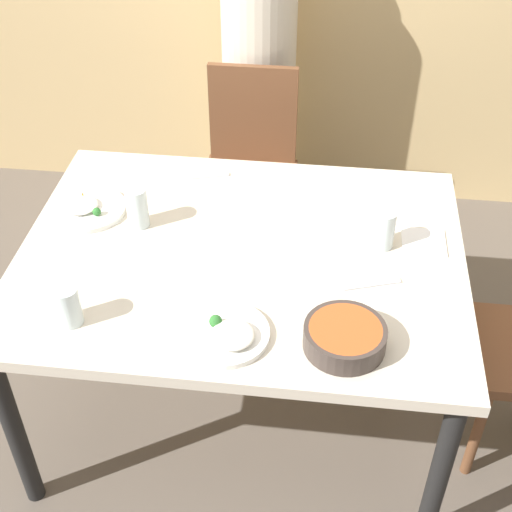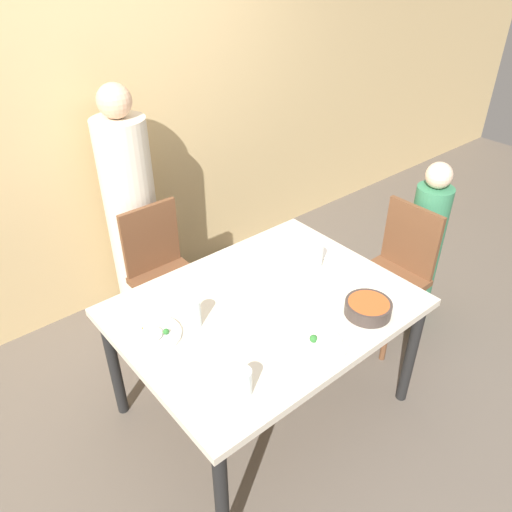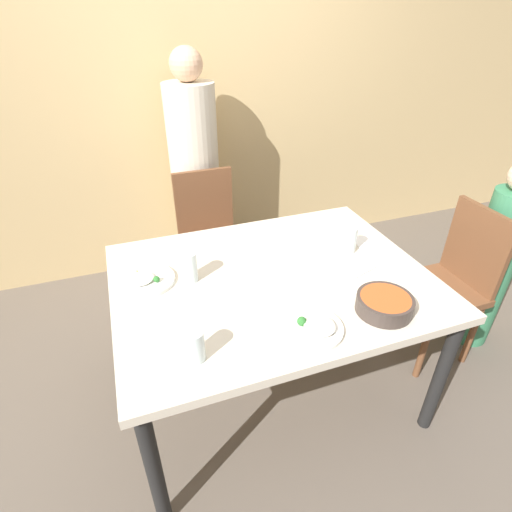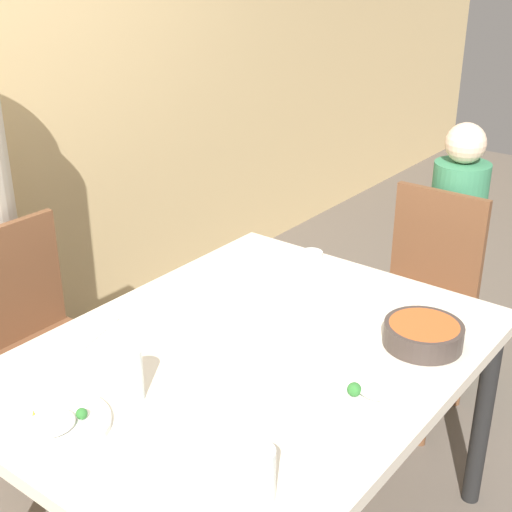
{
  "view_description": "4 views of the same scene",
  "coord_description": "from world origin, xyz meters",
  "px_view_note": "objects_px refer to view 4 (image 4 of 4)",
  "views": [
    {
      "loc": [
        0.26,
        -1.74,
        2.17
      ],
      "look_at": [
        0.05,
        -0.04,
        0.76
      ],
      "focal_mm": 50.0,
      "sensor_mm": 36.0,
      "label": 1
    },
    {
      "loc": [
        -1.27,
        -1.45,
        2.32
      ],
      "look_at": [
        0.01,
        0.09,
        0.98
      ],
      "focal_mm": 35.0,
      "sensor_mm": 36.0,
      "label": 2
    },
    {
      "loc": [
        -0.57,
        -1.37,
        1.79
      ],
      "look_at": [
        -0.05,
        0.08,
        0.81
      ],
      "focal_mm": 28.0,
      "sensor_mm": 36.0,
      "label": 3
    },
    {
      "loc": [
        -1.35,
        -1.07,
        1.81
      ],
      "look_at": [
        0.12,
        0.06,
        0.98
      ],
      "focal_mm": 50.0,
      "sensor_mm": 36.0,
      "label": 4
    }
  ],
  "objects_px": {
    "bowl_curry": "(423,334)",
    "plate_rice_adult": "(369,393)",
    "person_child": "(451,264)",
    "glass_water_tall": "(311,270)",
    "chair_adult_spot": "(41,339)",
    "chair_child_spot": "(420,297)"
  },
  "relations": [
    {
      "from": "bowl_curry",
      "to": "plate_rice_adult",
      "type": "xyz_separation_m",
      "value": [
        -0.32,
        -0.01,
        -0.02
      ]
    },
    {
      "from": "bowl_curry",
      "to": "person_child",
      "type": "bearing_deg",
      "value": 18.08
    },
    {
      "from": "person_child",
      "to": "plate_rice_adult",
      "type": "height_order",
      "value": "person_child"
    },
    {
      "from": "bowl_curry",
      "to": "plate_rice_adult",
      "type": "bearing_deg",
      "value": -178.61
    },
    {
      "from": "chair_child_spot",
      "to": "person_child",
      "type": "xyz_separation_m",
      "value": [
        0.28,
        -0.0,
        0.04
      ]
    },
    {
      "from": "chair_child_spot",
      "to": "person_child",
      "type": "bearing_deg",
      "value": 90.0
    },
    {
      "from": "chair_child_spot",
      "to": "bowl_curry",
      "type": "distance_m",
      "value": 0.83
    },
    {
      "from": "plate_rice_adult",
      "to": "chair_child_spot",
      "type": "bearing_deg",
      "value": 17.85
    },
    {
      "from": "chair_child_spot",
      "to": "glass_water_tall",
      "type": "xyz_separation_m",
      "value": [
        -0.6,
        0.13,
        0.31
      ]
    },
    {
      "from": "chair_child_spot",
      "to": "glass_water_tall",
      "type": "bearing_deg",
      "value": -102.39
    },
    {
      "from": "person_child",
      "to": "chair_adult_spot",
      "type": "bearing_deg",
      "value": 146.77
    },
    {
      "from": "bowl_curry",
      "to": "glass_water_tall",
      "type": "height_order",
      "value": "glass_water_tall"
    },
    {
      "from": "glass_water_tall",
      "to": "chair_adult_spot",
      "type": "bearing_deg",
      "value": 123.6
    },
    {
      "from": "chair_adult_spot",
      "to": "glass_water_tall",
      "type": "height_order",
      "value": "chair_adult_spot"
    },
    {
      "from": "chair_adult_spot",
      "to": "bowl_curry",
      "type": "xyz_separation_m",
      "value": [
        0.42,
        -1.25,
        0.28
      ]
    },
    {
      "from": "bowl_curry",
      "to": "plate_rice_adult",
      "type": "distance_m",
      "value": 0.32
    },
    {
      "from": "person_child",
      "to": "plate_rice_adult",
      "type": "bearing_deg",
      "value": -165.83
    },
    {
      "from": "chair_adult_spot",
      "to": "bowl_curry",
      "type": "bearing_deg",
      "value": -71.48
    },
    {
      "from": "chair_adult_spot",
      "to": "plate_rice_adult",
      "type": "xyz_separation_m",
      "value": [
        0.1,
        -1.26,
        0.26
      ]
    },
    {
      "from": "person_child",
      "to": "glass_water_tall",
      "type": "bearing_deg",
      "value": 171.52
    },
    {
      "from": "plate_rice_adult",
      "to": "person_child",
      "type": "bearing_deg",
      "value": 14.17
    },
    {
      "from": "chair_adult_spot",
      "to": "chair_child_spot",
      "type": "distance_m",
      "value": 1.46
    }
  ]
}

